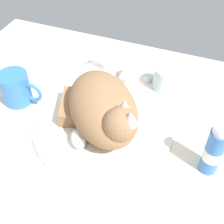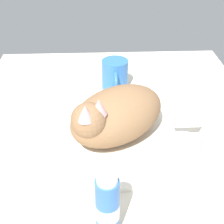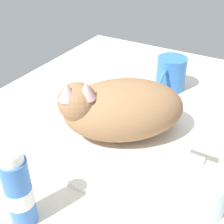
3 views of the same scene
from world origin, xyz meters
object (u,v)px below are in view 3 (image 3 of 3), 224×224
Objects in this scene: toothpaste_bottle at (19,191)px; rinse_cup at (206,194)px; cat at (119,108)px; faucet at (222,160)px; coffee_mug at (171,74)px.

rinse_cup is at bearing 124.17° from toothpaste_bottle.
faucet is at bearing 91.15° from cat.
cat reaches higher than coffee_mug.
toothpaste_bottle is at bearing -4.43° from coffee_mug.
cat is at bearing -3.45° from coffee_mug.
cat is 4.32× the size of rinse_cup.
coffee_mug is (-26.45, -20.74, 2.24)cm from faucet.
cat reaches higher than toothpaste_bottle.
rinse_cup is at bearing -0.92° from faucet.
cat is at bearing -88.85° from faucet.
coffee_mug is 42.74cm from rinse_cup.
faucet is 37.63cm from toothpaste_bottle.
faucet is 0.98× the size of toothpaste_bottle.
toothpaste_bottle reaches higher than faucet.
toothpaste_bottle is (54.27, -4.21, 2.13)cm from coffee_mug.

